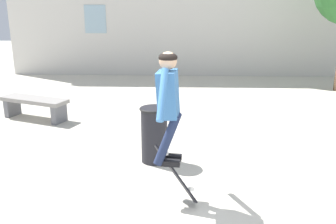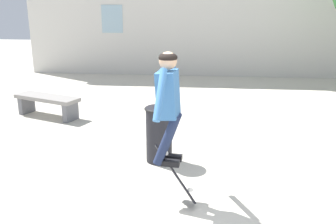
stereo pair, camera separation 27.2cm
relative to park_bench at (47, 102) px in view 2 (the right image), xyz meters
name	(u,v)px [view 2 (the right image)]	position (x,y,z in m)	size (l,w,h in m)	color
park_bench	(47,102)	(0.00, 0.00, 0.00)	(1.57, 0.96, 0.46)	gray
trash_bin	(159,133)	(2.70, -2.08, 0.13)	(0.44, 0.44, 0.88)	black
skater	(168,99)	(2.96, -3.24, 0.99)	(0.35, 1.24, 1.37)	teal
skateboard_flipping	(175,174)	(3.06, -3.31, 0.05)	(0.55, 0.44, 0.74)	black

